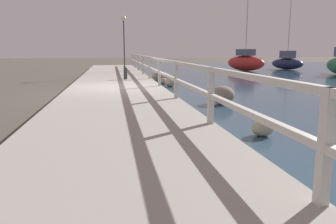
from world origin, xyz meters
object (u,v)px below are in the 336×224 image
object	(u,v)px
mooring_bollard	(125,73)
dock_lamp	(124,29)
sailboat_navy	(287,62)
sailboat_red	(245,62)

from	to	relation	value
mooring_bollard	dock_lamp	bearing A→B (deg)	88.06
mooring_bollard	sailboat_navy	size ratio (longest dim) A/B	0.08
mooring_bollard	dock_lamp	world-z (taller)	dock_lamp
dock_lamp	sailboat_navy	world-z (taller)	sailboat_navy
mooring_bollard	dock_lamp	xyz separation A→B (m)	(0.20, 5.84, 2.33)
dock_lamp	mooring_bollard	bearing A→B (deg)	-91.94
sailboat_red	sailboat_navy	world-z (taller)	sailboat_navy
mooring_bollard	sailboat_navy	xyz separation A→B (m)	(14.22, 11.05, 0.04)
mooring_bollard	sailboat_red	xyz separation A→B (m)	(9.97, 9.94, 0.10)
dock_lamp	sailboat_navy	size ratio (longest dim) A/B	0.45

